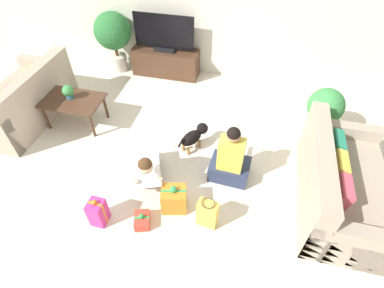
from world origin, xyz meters
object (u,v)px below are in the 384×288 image
(sofa_left, at_px, (24,102))
(potted_plant_back_left, at_px, (113,34))
(person_sitting, at_px, (230,160))
(gift_box_c, at_px, (142,220))
(gift_bag_a, at_px, (207,213))
(person_kneeling, at_px, (147,166))
(dog, at_px, (195,136))
(gift_box_b, at_px, (174,199))
(tabletop_plant, at_px, (68,91))
(gift_box_a, at_px, (98,212))
(sofa_right, at_px, (339,186))
(tv, at_px, (164,35))
(coffee_table, at_px, (73,102))
(tv_console, at_px, (166,62))
(potted_plant_corner_right, at_px, (325,108))

(sofa_left, xyz_separation_m, potted_plant_back_left, (0.84, 1.77, 0.43))
(person_sitting, distance_m, gift_box_c, 1.34)
(gift_bag_a, bearing_deg, person_sitting, 79.68)
(person_kneeling, distance_m, dog, 0.92)
(person_sitting, distance_m, gift_box_b, 0.89)
(sofa_left, distance_m, potted_plant_back_left, 2.00)
(dog, xyz_separation_m, tabletop_plant, (-2.00, 0.13, 0.36))
(person_sitting, height_order, gift_box_a, person_sitting)
(sofa_right, height_order, potted_plant_back_left, potted_plant_back_left)
(tv, height_order, dog, tv)
(gift_box_a, height_order, gift_box_c, gift_box_a)
(sofa_left, xyz_separation_m, sofa_right, (4.75, -0.58, 0.00))
(sofa_right, xyz_separation_m, gift_box_b, (-1.91, -0.56, -0.14))
(coffee_table, bearing_deg, gift_box_a, -54.17)
(gift_box_a, relative_size, gift_box_c, 1.48)
(tv, bearing_deg, tv_console, 0.00)
(sofa_right, bearing_deg, tabletop_plant, 80.35)
(sofa_left, distance_m, gift_bag_a, 3.51)
(dog, xyz_separation_m, gift_bag_a, (0.44, -1.22, -0.02))
(sofa_left, relative_size, person_sitting, 1.92)
(tv, distance_m, gift_bag_a, 3.46)
(sofa_right, relative_size, gift_box_b, 4.36)
(gift_bag_a, xyz_separation_m, tabletop_plant, (-2.45, 1.35, 0.38))
(gift_box_a, relative_size, gift_box_b, 1.03)
(potted_plant_corner_right, distance_m, gift_box_b, 2.54)
(person_kneeling, height_order, gift_box_b, person_kneeling)
(person_kneeling, bearing_deg, potted_plant_back_left, 98.46)
(sofa_right, height_order, person_kneeling, sofa_right)
(tv_console, height_order, potted_plant_corner_right, potted_plant_corner_right)
(gift_box_a, relative_size, tabletop_plant, 1.85)
(person_kneeling, xyz_separation_m, gift_box_b, (0.43, -0.29, -0.17))
(sofa_right, bearing_deg, tv_console, 50.71)
(sofa_left, distance_m, gift_box_c, 2.92)
(person_kneeling, relative_size, person_sitting, 0.93)
(sofa_right, distance_m, coffee_table, 3.92)
(potted_plant_back_left, height_order, gift_box_a, potted_plant_back_left)
(sofa_left, relative_size, person_kneeling, 2.07)
(potted_plant_corner_right, height_order, gift_bag_a, potted_plant_corner_right)
(tv_console, bearing_deg, gift_box_b, -71.06)
(gift_bag_a, bearing_deg, dog, 109.94)
(sofa_left, height_order, person_sitting, person_sitting)
(potted_plant_back_left, bearing_deg, tv_console, 2.91)
(sofa_right, distance_m, person_sitting, 1.33)
(sofa_left, distance_m, tv, 2.62)
(gift_box_a, bearing_deg, gift_box_b, 26.10)
(sofa_right, height_order, potted_plant_corner_right, sofa_right)
(tabletop_plant, bearing_deg, tv, 60.19)
(potted_plant_corner_right, bearing_deg, tv, 157.10)
(potted_plant_back_left, relative_size, gift_box_b, 2.86)
(tv, bearing_deg, gift_box_c, -77.79)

